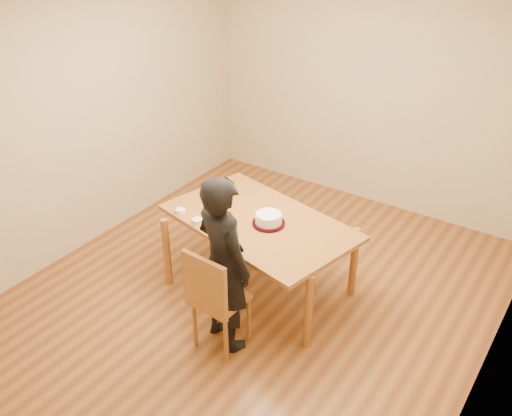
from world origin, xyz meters
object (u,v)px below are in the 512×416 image
Objects in this scene: dining_chair at (221,299)px; dining_table at (259,222)px; cake at (269,219)px; cake_plate at (269,223)px; person at (223,264)px.

dining_table is at bearing 104.39° from dining_chair.
cake is at bearing 6.09° from dining_table.
cake_plate is (-0.04, 0.76, 0.31)m from dining_chair.
person is (0.04, -0.72, 0.00)m from cake_plate.
cake reaches higher than dining_table.
cake is 0.72m from person.
person is at bearing -65.71° from dining_table.
dining_chair is 0.82m from cake_plate.
cake_plate is 0.19× the size of person.
cake reaches higher than cake_plate.
person is at bearing -86.65° from cake.
dining_table is at bearing -62.78° from person.
cake_plate is (0.11, -0.01, 0.03)m from dining_table.
dining_chair is 0.32m from person.
person is (0.04, -0.72, -0.04)m from cake.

